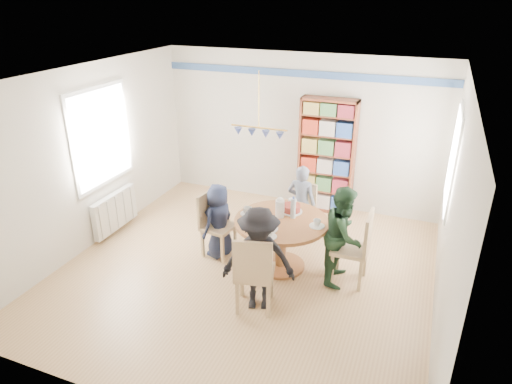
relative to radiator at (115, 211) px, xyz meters
The scene contains 14 objects.
ground 2.46m from the radiator, ahead, with size 5.00×5.00×0.00m, color tan.
room_shell 2.58m from the radiator, 14.73° to the left, with size 5.00×5.00×5.00m.
radiator is the anchor object (origin of this frame).
dining_table 2.85m from the radiator, ahead, with size 1.30×1.30×0.75m.
chair_left 1.81m from the radiator, ahead, with size 0.48×0.48×0.97m.
chair_right 3.90m from the radiator, ahead, with size 0.46×0.46×1.04m.
chair_far 3.02m from the radiator, 19.18° to the left, with size 0.47×0.47×0.88m.
chair_near 3.05m from the radiator, 20.55° to the right, with size 0.56×0.56×1.05m.
person_left 1.90m from the radiator, ahead, with size 0.55×0.36×1.13m, color #171D33.
person_right 3.71m from the radiator, ahead, with size 0.66×0.52×1.36m, color #1A341E.
person_far 3.00m from the radiator, 17.00° to the left, with size 0.45×0.29×1.23m, color gray.
person_near 3.05m from the radiator, 18.53° to the right, with size 0.88×0.50×1.36m, color black.
bookshelf 3.65m from the radiator, 34.59° to the left, with size 0.96×0.29×2.01m.
tableware 2.85m from the radiator, ahead, with size 1.21×1.21×0.32m.
Camera 1 is at (2.14, -5.00, 3.65)m, focal length 32.00 mm.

